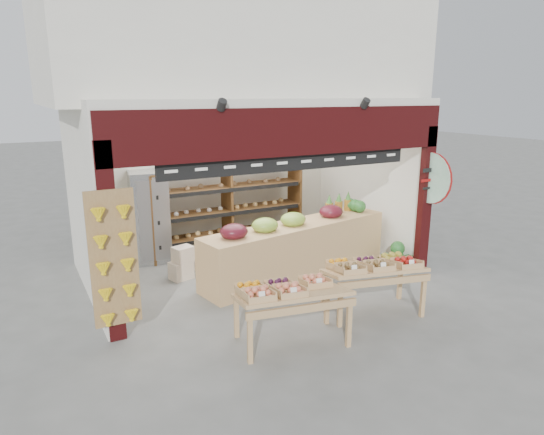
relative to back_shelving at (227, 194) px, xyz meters
The scene contains 11 objects.
ground 2.13m from the back_shelving, 92.91° to the right, with size 60.00×60.00×0.00m, color #60605B.
shop_structure 2.73m from the back_shelving, 120.94° to the right, with size 6.36×5.12×5.40m.
banana_board 4.07m from the back_shelving, 133.83° to the right, with size 0.60×0.15×1.80m.
gift_sign 3.98m from the back_shelving, 47.55° to the right, with size 0.04×0.93×0.92m.
back_shelving is the anchor object (origin of this frame).
refrigerator 1.62m from the back_shelving, behind, with size 0.69×0.69×1.77m, color #AFB2B6.
cardboard_stack 1.84m from the back_shelving, 138.32° to the right, with size 0.98×0.78×0.59m.
mid_counter 2.08m from the back_shelving, 74.73° to the right, with size 3.85×1.38×1.17m.
display_table_left 4.10m from the back_shelving, 103.14° to the right, with size 1.56×1.06×0.94m.
display_table_right 3.88m from the back_shelving, 79.65° to the right, with size 1.56×1.11×0.92m.
watermelon_pile 3.60m from the back_shelving, 47.43° to the right, with size 0.66×0.66×0.52m.
Camera 1 is at (-3.75, -7.23, 3.18)m, focal length 32.00 mm.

